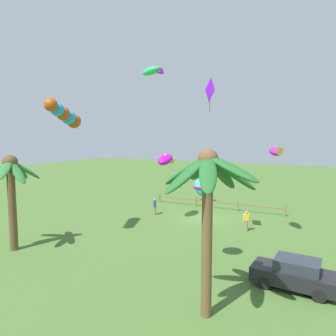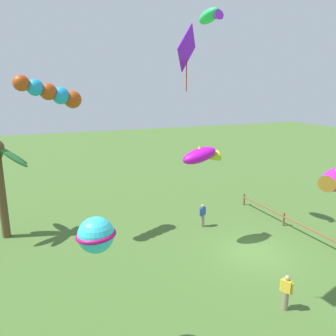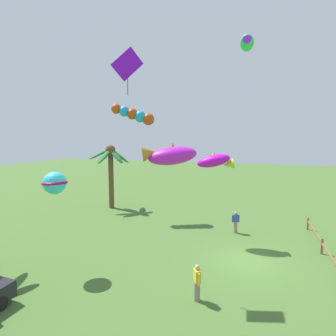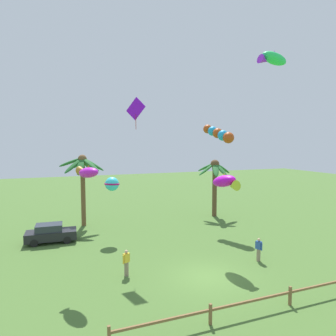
{
  "view_description": "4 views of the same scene",
  "coord_description": "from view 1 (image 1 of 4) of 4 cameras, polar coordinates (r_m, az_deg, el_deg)",
  "views": [
    {
      "loc": [
        -10.15,
        25.73,
        7.39
      ],
      "look_at": [
        0.64,
        5.41,
        5.04
      ],
      "focal_mm": 33.14,
      "sensor_mm": 36.0,
      "label": 1
    },
    {
      "loc": [
        -13.48,
        11.19,
        9.07
      ],
      "look_at": [
        -0.75,
        5.7,
        5.71
      ],
      "focal_mm": 34.6,
      "sensor_mm": 36.0,
      "label": 2
    },
    {
      "loc": [
        -15.06,
        -0.21,
        6.91
      ],
      "look_at": [
        0.23,
        4.72,
        5.1
      ],
      "focal_mm": 28.62,
      "sensor_mm": 36.0,
      "label": 3
    },
    {
      "loc": [
        -8.36,
        -15.4,
        8.03
      ],
      "look_at": [
        -0.89,
        4.21,
        6.27
      ],
      "focal_mm": 32.0,
      "sensor_mm": 36.0,
      "label": 4
    }
  ],
  "objects": [
    {
      "name": "spectator_1",
      "position": [
        29.54,
        -2.46,
        -7.04
      ],
      "size": [
        0.34,
        0.53,
        1.59
      ],
      "color": "gray",
      "rests_on": "ground"
    },
    {
      "name": "kite_tube_0",
      "position": [
        23.07,
        -18.5,
        9.32
      ],
      "size": [
        1.69,
        3.67,
        1.87
      ],
      "color": "#B54414"
    },
    {
      "name": "kite_fish_3",
      "position": [
        23.55,
        19.22,
        2.95
      ],
      "size": [
        1.48,
        2.0,
        0.83
      ],
      "color": "#C31DCB"
    },
    {
      "name": "palm_tree_1",
      "position": [
        22.24,
        -26.94,
        -2.05
      ],
      "size": [
        3.84,
        3.66,
        6.23
      ],
      "color": "brown",
      "rests_on": "ground"
    },
    {
      "name": "kite_fish_5",
      "position": [
        26.82,
        -0.36,
        1.56
      ],
      "size": [
        1.32,
        2.64,
        1.26
      ],
      "color": "#C70FD1"
    },
    {
      "name": "kite_ball_4",
      "position": [
        17.58,
        6.75,
        -3.35
      ],
      "size": [
        1.82,
        1.82,
        1.17
      ],
      "color": "#36D2E5"
    },
    {
      "name": "parked_car_0",
      "position": [
        17.03,
        22.23,
        -17.57
      ],
      "size": [
        3.97,
        1.88,
        1.51
      ],
      "color": "black",
      "rests_on": "ground"
    },
    {
      "name": "kite_fish_2",
      "position": [
        29.95,
        -2.87,
        17.39
      ],
      "size": [
        2.18,
        0.98,
        1.07
      ],
      "color": "#28DC62"
    },
    {
      "name": "rail_fence",
      "position": [
        32.41,
        8.9,
        -6.32
      ],
      "size": [
        13.53,
        0.12,
        0.95
      ],
      "color": "brown",
      "rests_on": "ground"
    },
    {
      "name": "spectator_0",
      "position": [
        25.36,
        14.23,
        -9.39
      ],
      "size": [
        0.49,
        0.38,
        1.59
      ],
      "color": "gray",
      "rests_on": "ground"
    },
    {
      "name": "ground_plane",
      "position": [
        28.63,
        6.3,
        -9.17
      ],
      "size": [
        120.0,
        120.0,
        0.0
      ],
      "primitive_type": "plane",
      "color": "#476B2D"
    },
    {
      "name": "kite_diamond_1",
      "position": [
        21.43,
        7.72,
        14.02
      ],
      "size": [
        1.13,
        1.25,
        2.31
      ],
      "color": "#7E0FE3"
    },
    {
      "name": "palm_tree_0",
      "position": [
        12.4,
        7.46,
        -3.59
      ],
      "size": [
        4.34,
        4.05,
        6.92
      ],
      "color": "brown",
      "rests_on": "ground"
    }
  ]
}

